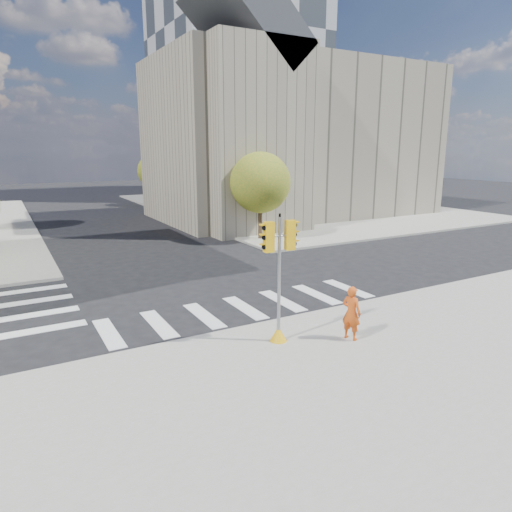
{
  "coord_description": "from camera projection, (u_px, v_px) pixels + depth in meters",
  "views": [
    {
      "loc": [
        -8.3,
        -17.54,
        6.28
      ],
      "look_at": [
        0.45,
        -1.96,
        2.1
      ],
      "focal_mm": 32.0,
      "sensor_mm": 36.0,
      "label": 1
    }
  ],
  "objects": [
    {
      "name": "ground",
      "position": [
        226.0,
        294.0,
        20.28
      ],
      "size": [
        160.0,
        160.0,
        0.0
      ],
      "primitive_type": "plane",
      "color": "black",
      "rests_on": "ground"
    },
    {
      "name": "sidewalk_near",
      "position": [
        424.0,
        415.0,
        10.93
      ],
      "size": [
        30.0,
        14.0,
        0.15
      ],
      "primitive_type": "cube",
      "color": "gray",
      "rests_on": "ground"
    },
    {
      "name": "sidewalk_far_right",
      "position": [
        285.0,
        205.0,
        51.88
      ],
      "size": [
        28.0,
        40.0,
        0.15
      ],
      "primitive_type": "cube",
      "color": "gray",
      "rests_on": "ground"
    },
    {
      "name": "civic_building",
      "position": [
        287.0,
        139.0,
        42.29
      ],
      "size": [
        26.0,
        16.0,
        19.39
      ],
      "color": "gray",
      "rests_on": "ground"
    },
    {
      "name": "office_tower",
      "position": [
        236.0,
        85.0,
        63.01
      ],
      "size": [
        20.0,
        18.0,
        30.0
      ],
      "primitive_type": "cube",
      "color": "#9EA0A3",
      "rests_on": "ground"
    },
    {
      "name": "tree_re_near",
      "position": [
        260.0,
        183.0,
        31.43
      ],
      "size": [
        4.2,
        4.2,
        6.16
      ],
      "color": "#382616",
      "rests_on": "ground"
    },
    {
      "name": "tree_re_mid",
      "position": [
        195.0,
        171.0,
        41.54
      ],
      "size": [
        4.6,
        4.6,
        6.66
      ],
      "color": "#382616",
      "rests_on": "ground"
    },
    {
      "name": "tree_re_far",
      "position": [
        155.0,
        171.0,
        51.84
      ],
      "size": [
        4.0,
        4.0,
        5.88
      ],
      "color": "#382616",
      "rests_on": "ground"
    },
    {
      "name": "lamp_near",
      "position": [
        240.0,
        172.0,
        34.94
      ],
      "size": [
        0.35,
        0.18,
        8.11
      ],
      "color": "black",
      "rests_on": "sidewalk_far_right"
    },
    {
      "name": "lamp_far",
      "position": [
        177.0,
        166.0,
        46.83
      ],
      "size": [
        0.35,
        0.18,
        8.11
      ],
      "color": "black",
      "rests_on": "sidewalk_far_right"
    },
    {
      "name": "traffic_signal",
      "position": [
        279.0,
        289.0,
        14.58
      ],
      "size": [
        1.07,
        0.56,
        4.22
      ],
      "rotation": [
        0.0,
        0.0,
        -0.04
      ],
      "color": "#E7A80C",
      "rests_on": "sidewalk_near"
    },
    {
      "name": "photographer",
      "position": [
        351.0,
        313.0,
        14.94
      ],
      "size": [
        0.64,
        0.77,
        1.82
      ],
      "primitive_type": "imported",
      "rotation": [
        0.0,
        0.0,
        1.93
      ],
      "color": "#CC4C13",
      "rests_on": "sidewalk_near"
    }
  ]
}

